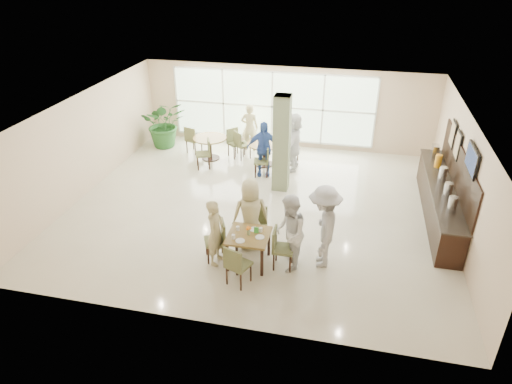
% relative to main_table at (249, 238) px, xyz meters
% --- Properties ---
extents(ground, '(10.00, 10.00, 0.00)m').
position_rel_main_table_xyz_m(ground, '(-0.33, 2.52, -0.65)').
color(ground, beige).
rests_on(ground, ground).
extents(room_shell, '(10.00, 10.00, 10.00)m').
position_rel_main_table_xyz_m(room_shell, '(-0.33, 2.52, 1.05)').
color(room_shell, white).
rests_on(room_shell, ground).
extents(window_bank, '(7.00, 0.04, 7.00)m').
position_rel_main_table_xyz_m(window_bank, '(-0.83, 6.98, 0.75)').
color(window_bank, silver).
rests_on(window_bank, ground).
extents(column, '(0.45, 0.45, 2.80)m').
position_rel_main_table_xyz_m(column, '(0.07, 3.72, 0.75)').
color(column, '#687753').
rests_on(column, ground).
extents(main_table, '(0.91, 0.91, 0.75)m').
position_rel_main_table_xyz_m(main_table, '(0.00, 0.00, 0.00)').
color(main_table, brown).
rests_on(main_table, ground).
extents(round_table_left, '(1.11, 1.11, 0.75)m').
position_rel_main_table_xyz_m(round_table_left, '(-2.59, 5.32, -0.08)').
color(round_table_left, brown).
rests_on(round_table_left, ground).
extents(round_table_right, '(1.12, 1.12, 0.75)m').
position_rel_main_table_xyz_m(round_table_right, '(-0.73, 5.24, -0.07)').
color(round_table_right, brown).
rests_on(round_table_right, ground).
extents(chairs_main_table, '(2.08, 1.97, 0.95)m').
position_rel_main_table_xyz_m(chairs_main_table, '(-0.01, 0.01, -0.18)').
color(chairs_main_table, brown).
rests_on(chairs_main_table, ground).
extents(chairs_table_left, '(2.09, 1.70, 0.95)m').
position_rel_main_table_xyz_m(chairs_table_left, '(-2.56, 5.31, -0.18)').
color(chairs_table_left, brown).
rests_on(chairs_table_left, ground).
extents(chairs_table_right, '(2.22, 1.87, 0.95)m').
position_rel_main_table_xyz_m(chairs_table_right, '(-0.72, 5.26, -0.18)').
color(chairs_table_right, brown).
rests_on(chairs_table_right, ground).
extents(tabletop_clutter, '(0.68, 0.70, 0.21)m').
position_rel_main_table_xyz_m(tabletop_clutter, '(-0.01, 0.00, 0.16)').
color(tabletop_clutter, white).
rests_on(tabletop_clutter, main_table).
extents(buffet_counter, '(0.64, 4.70, 1.95)m').
position_rel_main_table_xyz_m(buffet_counter, '(4.37, 3.02, -0.10)').
color(buffet_counter, black).
rests_on(buffet_counter, ground).
extents(wall_tv, '(0.06, 1.00, 0.58)m').
position_rel_main_table_xyz_m(wall_tv, '(4.61, 1.92, 1.50)').
color(wall_tv, black).
rests_on(wall_tv, ground).
extents(framed_art_a, '(0.05, 0.55, 0.70)m').
position_rel_main_table_xyz_m(framed_art_a, '(4.62, 3.52, 1.20)').
color(framed_art_a, black).
rests_on(framed_art_a, ground).
extents(framed_art_b, '(0.05, 0.55, 0.70)m').
position_rel_main_table_xyz_m(framed_art_b, '(4.62, 4.32, 1.20)').
color(framed_art_b, black).
rests_on(framed_art_b, ground).
extents(potted_plant, '(2.01, 2.01, 1.68)m').
position_rel_main_table_xyz_m(potted_plant, '(-4.46, 6.03, 0.19)').
color(potted_plant, '#255A24').
rests_on(potted_plant, ground).
extents(teen_left, '(0.44, 0.61, 1.56)m').
position_rel_main_table_xyz_m(teen_left, '(-0.71, -0.12, 0.13)').
color(teen_left, tan).
rests_on(teen_left, ground).
extents(teen_far, '(0.96, 0.76, 1.73)m').
position_rel_main_table_xyz_m(teen_far, '(-0.11, 0.67, 0.22)').
color(teen_far, tan).
rests_on(teen_far, ground).
extents(teen_right, '(0.82, 0.97, 1.76)m').
position_rel_main_table_xyz_m(teen_right, '(0.88, 0.06, 0.23)').
color(teen_right, white).
rests_on(teen_right, ground).
extents(teen_standing, '(0.82, 1.30, 1.93)m').
position_rel_main_table_xyz_m(teen_standing, '(1.58, 0.34, 0.31)').
color(teen_standing, '#B1B1B4').
rests_on(teen_standing, ground).
extents(adult_a, '(1.09, 0.72, 1.73)m').
position_rel_main_table_xyz_m(adult_a, '(-0.62, 4.50, 0.21)').
color(adult_a, '#3859A8').
rests_on(adult_a, ground).
extents(adult_b, '(0.79, 1.74, 1.85)m').
position_rel_main_table_xyz_m(adult_b, '(0.20, 5.13, 0.28)').
color(adult_b, white).
rests_on(adult_b, ground).
extents(adult_standing, '(0.62, 0.43, 1.65)m').
position_rel_main_table_xyz_m(adult_standing, '(-1.47, 6.30, 0.17)').
color(adult_standing, tan).
rests_on(adult_standing, ground).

